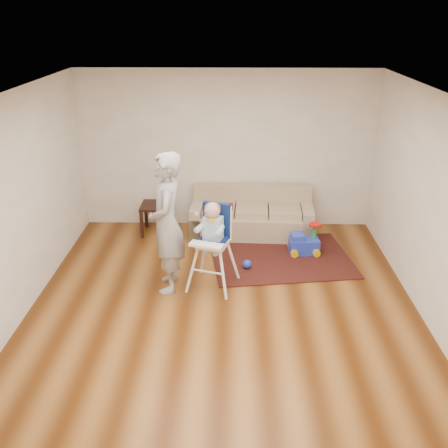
{
  "coord_description": "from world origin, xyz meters",
  "views": [
    {
      "loc": [
        0.12,
        -5.53,
        3.56
      ],
      "look_at": [
        0.0,
        0.4,
        1.0
      ],
      "focal_mm": 40.0,
      "sensor_mm": 36.0,
      "label": 1
    }
  ],
  "objects_px": {
    "sofa": "(252,213)",
    "adult": "(167,223)",
    "toy_ball": "(247,264)",
    "high_chair": "(213,247)",
    "side_table": "(157,218)",
    "ride_on_toy": "(304,238)"
  },
  "relations": [
    {
      "from": "toy_ball",
      "to": "ride_on_toy",
      "type": "bearing_deg",
      "value": 30.8
    },
    {
      "from": "sofa",
      "to": "toy_ball",
      "type": "relative_size",
      "value": 15.65
    },
    {
      "from": "high_chair",
      "to": "ride_on_toy",
      "type": "bearing_deg",
      "value": 53.43
    },
    {
      "from": "side_table",
      "to": "toy_ball",
      "type": "relative_size",
      "value": 3.87
    },
    {
      "from": "high_chair",
      "to": "side_table",
      "type": "bearing_deg",
      "value": 137.04
    },
    {
      "from": "side_table",
      "to": "high_chair",
      "type": "distance_m",
      "value": 2.1
    },
    {
      "from": "adult",
      "to": "high_chair",
      "type": "bearing_deg",
      "value": 90.07
    },
    {
      "from": "side_table",
      "to": "toy_ball",
      "type": "bearing_deg",
      "value": -40.84
    },
    {
      "from": "toy_ball",
      "to": "side_table",
      "type": "bearing_deg",
      "value": 139.16
    },
    {
      "from": "sofa",
      "to": "adult",
      "type": "bearing_deg",
      "value": -120.44
    },
    {
      "from": "ride_on_toy",
      "to": "toy_ball",
      "type": "distance_m",
      "value": 1.07
    },
    {
      "from": "side_table",
      "to": "toy_ball",
      "type": "xyz_separation_m",
      "value": [
        1.52,
        -1.31,
        -0.17
      ]
    },
    {
      "from": "adult",
      "to": "ride_on_toy",
      "type": "bearing_deg",
      "value": 113.31
    },
    {
      "from": "sofa",
      "to": "toy_ball",
      "type": "distance_m",
      "value": 1.32
    },
    {
      "from": "high_chair",
      "to": "adult",
      "type": "relative_size",
      "value": 0.65
    },
    {
      "from": "high_chair",
      "to": "adult",
      "type": "bearing_deg",
      "value": -157.74
    },
    {
      "from": "ride_on_toy",
      "to": "adult",
      "type": "xyz_separation_m",
      "value": [
        -1.99,
        -1.08,
        0.7
      ]
    },
    {
      "from": "side_table",
      "to": "high_chair",
      "type": "xyz_separation_m",
      "value": [
        1.03,
        -1.8,
        0.35
      ]
    },
    {
      "from": "side_table",
      "to": "adult",
      "type": "xyz_separation_m",
      "value": [
        0.43,
        -1.85,
        0.71
      ]
    },
    {
      "from": "side_table",
      "to": "ride_on_toy",
      "type": "relative_size",
      "value": 1.03
    },
    {
      "from": "ride_on_toy",
      "to": "high_chair",
      "type": "height_order",
      "value": "high_chair"
    },
    {
      "from": "toy_ball",
      "to": "high_chair",
      "type": "distance_m",
      "value": 0.86
    }
  ]
}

